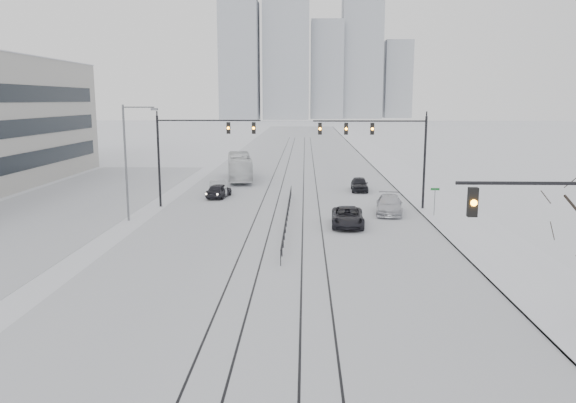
# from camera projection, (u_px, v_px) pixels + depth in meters

# --- Properties ---
(road) EXTENTS (22.00, 260.00, 0.02)m
(road) POSITION_uv_depth(u_px,v_px,m) (295.00, 173.00, 73.23)
(road) COLOR silver
(road) RESTS_ON ground
(sidewalk_east) EXTENTS (5.00, 260.00, 0.16)m
(sidewalk_east) POSITION_uv_depth(u_px,v_px,m) (398.00, 172.00, 72.81)
(sidewalk_east) COLOR silver
(sidewalk_east) RESTS_ON ground
(curb) EXTENTS (0.10, 260.00, 0.12)m
(curb) POSITION_uv_depth(u_px,v_px,m) (380.00, 172.00, 72.89)
(curb) COLOR gray
(curb) RESTS_ON ground
(parking_strip) EXTENTS (14.00, 60.00, 0.03)m
(parking_strip) POSITION_uv_depth(u_px,v_px,m) (62.00, 208.00, 49.24)
(parking_strip) COLOR silver
(parking_strip) RESTS_ON ground
(tram_rails) EXTENTS (5.30, 180.00, 0.01)m
(tram_rails) POSITION_uv_depth(u_px,v_px,m) (291.00, 199.00, 53.56)
(tram_rails) COLOR black
(tram_rails) RESTS_ON ground
(skyline) EXTENTS (96.00, 48.00, 72.00)m
(skyline) POSITION_uv_depth(u_px,v_px,m) (313.00, 56.00, 277.73)
(skyline) COLOR #8F959D
(skyline) RESTS_ON ground
(traffic_mast_ne) EXTENTS (9.60, 0.37, 8.00)m
(traffic_mast_ne) POSITION_uv_depth(u_px,v_px,m) (386.00, 143.00, 47.37)
(traffic_mast_ne) COLOR black
(traffic_mast_ne) RESTS_ON ground
(traffic_mast_nw) EXTENTS (9.10, 0.37, 8.00)m
(traffic_mast_nw) POSITION_uv_depth(u_px,v_px,m) (192.00, 144.00, 48.89)
(traffic_mast_nw) COLOR black
(traffic_mast_nw) RESTS_ON ground
(street_light_west) EXTENTS (2.73, 0.25, 9.00)m
(street_light_west) POSITION_uv_depth(u_px,v_px,m) (129.00, 154.00, 43.17)
(street_light_west) COLOR #595B60
(street_light_west) RESTS_ON ground
(median_fence) EXTENTS (0.06, 24.00, 1.00)m
(median_fence) POSITION_uv_depth(u_px,v_px,m) (287.00, 215.00, 43.63)
(median_fence) COLOR black
(median_fence) RESTS_ON ground
(street_sign) EXTENTS (0.70, 0.06, 2.40)m
(street_sign) POSITION_uv_depth(u_px,v_px,m) (435.00, 198.00, 45.05)
(street_sign) COLOR #595B60
(street_sign) RESTS_ON ground
(sedan_sb_inner) EXTENTS (2.29, 4.30, 1.39)m
(sedan_sb_inner) POSITION_uv_depth(u_px,v_px,m) (219.00, 191.00, 54.26)
(sedan_sb_inner) COLOR black
(sedan_sb_inner) RESTS_ON ground
(sedan_sb_outer) EXTENTS (2.47, 4.78, 1.50)m
(sedan_sb_outer) POSITION_uv_depth(u_px,v_px,m) (218.00, 187.00, 55.96)
(sedan_sb_outer) COLOR #95989B
(sedan_sb_outer) RESTS_ON ground
(sedan_nb_front) EXTENTS (2.56, 5.17, 1.41)m
(sedan_nb_front) POSITION_uv_depth(u_px,v_px,m) (348.00, 217.00, 41.95)
(sedan_nb_front) COLOR black
(sedan_nb_front) RESTS_ON ground
(sedan_nb_right) EXTENTS (2.82, 5.47, 1.52)m
(sedan_nb_right) POSITION_uv_depth(u_px,v_px,m) (389.00, 205.00, 46.58)
(sedan_nb_right) COLOR #BBBCC3
(sedan_nb_right) RESTS_ON ground
(sedan_nb_far) EXTENTS (1.87, 4.30, 1.44)m
(sedan_nb_far) POSITION_uv_depth(u_px,v_px,m) (359.00, 184.00, 58.18)
(sedan_nb_far) COLOR black
(sedan_nb_far) RESTS_ON ground
(box_truck) EXTENTS (4.14, 11.41, 3.11)m
(box_truck) POSITION_uv_depth(u_px,v_px,m) (240.00, 167.00, 66.10)
(box_truck) COLOR silver
(box_truck) RESTS_ON ground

